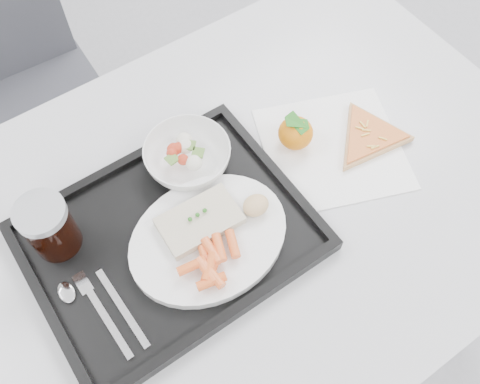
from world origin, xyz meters
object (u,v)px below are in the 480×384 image
(chair, at_px, (10,83))
(tangerine, at_px, (296,133))
(dinner_plate, at_px, (208,238))
(cola_glass, at_px, (49,226))
(tray, at_px, (170,238))
(salad_bowl, at_px, (188,156))
(table, at_px, (231,225))
(pizza_slice, at_px, (369,136))

(chair, xyz_separation_m, tangerine, (0.37, -0.67, 0.25))
(dinner_plate, bearing_deg, cola_glass, 145.89)
(tray, xyz_separation_m, salad_bowl, (0.10, 0.10, 0.03))
(tangerine, bearing_deg, dinner_plate, -161.33)
(salad_bowl, xyz_separation_m, cola_glass, (-0.26, -0.01, 0.03))
(cola_glass, xyz_separation_m, tangerine, (0.44, -0.06, -0.04))
(table, xyz_separation_m, cola_glass, (-0.27, 0.10, 0.14))
(tray, distance_m, tangerine, 0.29)
(salad_bowl, xyz_separation_m, pizza_slice, (0.31, -0.14, -0.03))
(tangerine, bearing_deg, table, -165.65)
(cola_glass, height_order, tangerine, cola_glass)
(table, bearing_deg, dinner_plate, -151.30)
(table, bearing_deg, chair, 105.32)
(pizza_slice, bearing_deg, cola_glass, 167.33)
(tray, relative_size, tangerine, 5.63)
(tray, distance_m, pizza_slice, 0.41)
(dinner_plate, height_order, salad_bowl, salad_bowl)
(cola_glass, bearing_deg, dinner_plate, -34.11)
(dinner_plate, relative_size, cola_glass, 2.50)
(dinner_plate, xyz_separation_m, cola_glass, (-0.20, 0.14, 0.05))
(cola_glass, height_order, pizza_slice, cola_glass)
(chair, bearing_deg, tray, -83.71)
(tray, relative_size, dinner_plate, 1.67)
(tray, bearing_deg, table, -3.07)
(tangerine, distance_m, pizza_slice, 0.14)
(table, xyz_separation_m, tray, (-0.12, 0.01, 0.08))
(table, relative_size, salad_bowl, 7.89)
(table, height_order, tray, tray)
(cola_glass, bearing_deg, chair, 82.91)
(dinner_plate, bearing_deg, tangerine, 18.67)
(salad_bowl, height_order, pizza_slice, salad_bowl)
(salad_bowl, bearing_deg, tray, -134.56)
(table, distance_m, tray, 0.14)
(salad_bowl, relative_size, pizza_slice, 0.65)
(chair, xyz_separation_m, salad_bowl, (0.18, -0.60, 0.25))
(dinner_plate, distance_m, salad_bowl, 0.16)
(cola_glass, bearing_deg, tray, -31.50)
(chair, bearing_deg, pizza_slice, -56.48)
(chair, relative_size, pizza_slice, 4.00)
(tray, distance_m, cola_glass, 0.19)
(tray, xyz_separation_m, pizza_slice, (0.41, -0.03, 0.00))
(pizza_slice, bearing_deg, table, 174.86)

